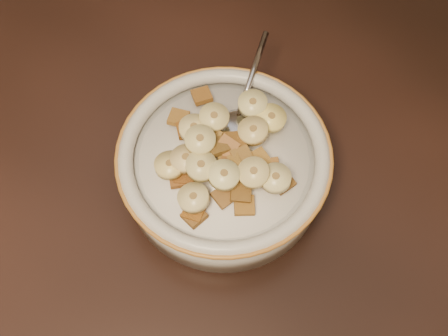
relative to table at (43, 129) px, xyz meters
The scene contains 48 objects.
floor 0.78m from the table, ahead, with size 4.00×4.50×0.10m, color #422816.
table is the anchor object (origin of this frame).
chair 0.62m from the table, 72.70° to the left, with size 0.38×0.38×0.87m, color black.
cereal_bowl 0.24m from the table, 12.51° to the left, with size 0.21×0.21×0.05m, color silver.
milk 0.25m from the table, 12.51° to the left, with size 0.18×0.18×0.00m, color silver.
spoon 0.25m from the table, 20.87° to the left, with size 0.04×0.05×0.01m, color #ACAEBA.
cereal_square_0 0.27m from the table, ahead, with size 0.02×0.02×0.01m, color brown.
cereal_square_1 0.23m from the table, 12.81° to the left, with size 0.02×0.02×0.01m, color brown.
cereal_square_2 0.25m from the table, ahead, with size 0.02×0.02×0.01m, color brown.
cereal_square_3 0.22m from the table, ahead, with size 0.02×0.02×0.01m, color brown.
cereal_square_4 0.27m from the table, ahead, with size 0.02×0.02×0.01m, color #975221.
cereal_square_5 0.24m from the table, ahead, with size 0.02×0.02×0.01m, color brown.
cereal_square_6 0.27m from the table, 11.59° to the left, with size 0.02×0.02×0.01m, color brown.
cereal_square_7 0.28m from the table, ahead, with size 0.02×0.02×0.01m, color brown.
cereal_square_8 0.27m from the table, 19.38° to the left, with size 0.02×0.02×0.01m, color brown.
cereal_square_9 0.19m from the table, 20.78° to the left, with size 0.02×0.02×0.01m, color brown.
cereal_square_10 0.30m from the table, 12.23° to the left, with size 0.02×0.02×0.01m, color brown.
cereal_square_11 0.29m from the table, ahead, with size 0.02×0.02×0.01m, color brown.
cereal_square_12 0.28m from the table, 13.22° to the left, with size 0.02×0.02×0.01m, color olive.
cereal_square_13 0.22m from the table, ahead, with size 0.02×0.02×0.01m, color brown.
cereal_square_14 0.24m from the table, 14.47° to the left, with size 0.02×0.02×0.01m, color olive.
cereal_square_15 0.23m from the table, ahead, with size 0.02×0.02×0.01m, color brown.
cereal_square_16 0.23m from the table, ahead, with size 0.02×0.02×0.01m, color brown.
cereal_square_17 0.26m from the table, ahead, with size 0.02×0.02×0.01m, color brown.
cereal_square_18 0.21m from the table, 30.43° to the left, with size 0.02×0.02×0.01m, color brown.
cereal_square_19 0.30m from the table, 10.37° to the left, with size 0.02×0.02×0.01m, color brown.
cereal_square_20 0.27m from the table, ahead, with size 0.02×0.02×0.01m, color brown.
cereal_square_21 0.26m from the table, ahead, with size 0.02×0.02×0.01m, color #8C5F1D.
cereal_square_22 0.25m from the table, ahead, with size 0.02×0.02×0.01m, color #955419.
cereal_square_23 0.21m from the table, 16.53° to the left, with size 0.02×0.02×0.01m, color brown.
cereal_square_24 0.31m from the table, 10.77° to the left, with size 0.02×0.02×0.01m, color brown.
cereal_square_25 0.26m from the table, 15.23° to the left, with size 0.02×0.02×0.01m, color brown.
cereal_square_26 0.25m from the table, 11.69° to the left, with size 0.02×0.02×0.01m, color brown.
cereal_square_27 0.27m from the table, ahead, with size 0.02×0.02×0.01m, color brown.
cereal_square_28 0.26m from the table, 12.54° to the left, with size 0.02×0.02×0.01m, color brown.
banana_slice_0 0.22m from the table, 15.29° to the left, with size 0.03×0.03×0.01m, color #DAC882.
banana_slice_1 0.29m from the table, 23.32° to the left, with size 0.03×0.03×0.01m, color #FBDE78.
banana_slice_2 0.24m from the table, 10.71° to the left, with size 0.03×0.03×0.01m, color beige.
banana_slice_3 0.28m from the table, 18.50° to the left, with size 0.03×0.03×0.01m, color #DAC673.
banana_slice_4 0.27m from the table, ahead, with size 0.03×0.03×0.01m, color #F6EEA5.
banana_slice_5 0.29m from the table, ahead, with size 0.03×0.03×0.01m, color #D4C17D.
banana_slice_6 0.23m from the table, ahead, with size 0.03×0.03×0.01m, color #E9CA85.
banana_slice_7 0.24m from the table, 19.55° to the left, with size 0.03×0.03×0.01m, color beige.
banana_slice_8 0.31m from the table, ahead, with size 0.03×0.03×0.01m, color #FDEDA4.
banana_slice_9 0.25m from the table, ahead, with size 0.03×0.03×0.01m, color #EACC88.
banana_slice_10 0.25m from the table, ahead, with size 0.03×0.03×0.01m, color #E1D57E.
banana_slice_11 0.27m from the table, 26.13° to the left, with size 0.03×0.03×0.01m, color #C9B883.
banana_slice_12 0.21m from the table, ahead, with size 0.03×0.03×0.01m, color #F5CD76.
Camera 1 is at (0.38, -0.19, 1.31)m, focal length 45.00 mm.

